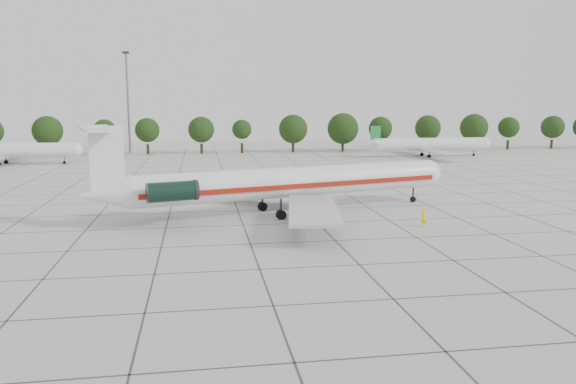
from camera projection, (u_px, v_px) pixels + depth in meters
name	position (u px, v px, depth m)	size (l,w,h in m)	color
ground	(317.00, 223.00, 60.41)	(260.00, 260.00, 0.00)	beige
apron_joints	(294.00, 199.00, 75.03)	(170.00, 170.00, 0.02)	#383838
main_airliner	(277.00, 183.00, 64.29)	(44.14, 33.96, 10.51)	silver
ground_crew	(423.00, 217.00, 58.43)	(0.73, 0.48, 1.99)	yellow
bg_airliner_b	(6.00, 151.00, 115.52)	(28.24, 27.20, 7.40)	silver
bg_airliner_d	(429.00, 145.00, 132.51)	(28.24, 27.20, 7.40)	silver
tree_line	(201.00, 130.00, 140.51)	(249.86, 8.44, 10.22)	#332114
floodlight_mast	(128.00, 96.00, 143.16)	(1.60, 1.60, 25.45)	slate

